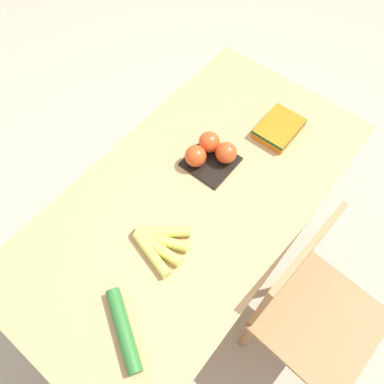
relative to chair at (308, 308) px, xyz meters
The scene contains 7 objects.
ground_plane 0.71m from the chair, 87.23° to the right, with size 12.00×12.00×0.00m, color #B7A88E.
dining_table 0.57m from the chair, 87.23° to the right, with size 1.40×0.73×0.75m.
chair is the anchor object (origin of this frame).
banana_bunch 0.64m from the chair, 65.05° to the right, with size 0.19×0.19×0.03m.
tomato_pack 0.69m from the chair, 103.37° to the right, with size 0.17×0.17×0.09m.
carrot_bag 0.69m from the chair, 131.40° to the right, with size 0.18×0.14×0.04m.
cucumber_near 0.72m from the chair, 39.39° to the right, with size 0.16×0.23×0.04m.
Camera 1 is at (0.49, 0.40, 1.90)m, focal length 35.00 mm.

